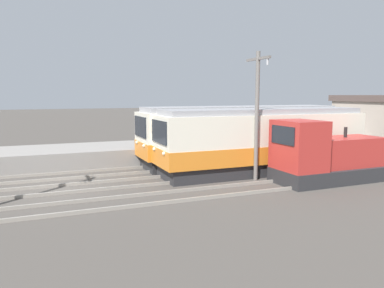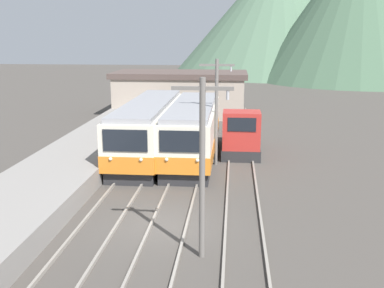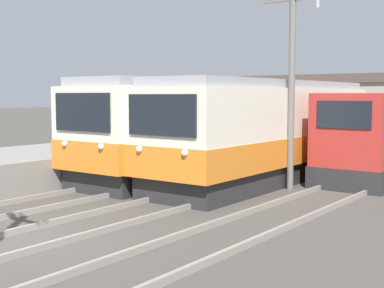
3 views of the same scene
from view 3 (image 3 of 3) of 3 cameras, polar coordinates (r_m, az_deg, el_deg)
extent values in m
plane|color=#47423D|center=(11.28, -19.46, -10.16)|extent=(200.00, 200.00, 0.00)
cube|color=gray|center=(10.54, -16.62, -10.77)|extent=(0.10, 60.00, 0.14)
cube|color=gray|center=(9.38, -10.75, -12.64)|extent=(0.10, 60.00, 0.14)
cube|color=gray|center=(8.43, -3.88, -14.64)|extent=(0.10, 60.00, 0.14)
cube|color=#28282B|center=(20.59, 1.67, -2.00)|extent=(2.58, 12.07, 0.70)
cube|color=silver|center=(20.45, 1.68, 2.46)|extent=(2.80, 12.57, 2.50)
cube|color=orange|center=(20.50, 1.68, 0.22)|extent=(2.84, 12.61, 0.90)
cube|color=black|center=(15.67, -11.65, 3.35)|extent=(2.24, 0.06, 1.10)
sphere|color=silver|center=(16.30, -13.42, 0.03)|extent=(0.18, 0.18, 0.18)
sphere|color=silver|center=(15.16, -9.67, -0.28)|extent=(0.18, 0.18, 0.18)
cube|color=#939399|center=(20.43, 1.70, 6.36)|extent=(2.46, 12.07, 0.28)
cube|color=#28282B|center=(18.85, 8.11, -2.72)|extent=(2.58, 11.07, 0.70)
cube|color=silver|center=(18.70, 8.17, 2.09)|extent=(2.80, 11.53, 2.46)
cube|color=orange|center=(18.76, 8.14, -0.32)|extent=(2.84, 11.57, 0.89)
cube|color=black|center=(13.86, -3.30, 3.10)|extent=(2.24, 0.06, 1.08)
sphere|color=silver|center=(14.42, -5.65, -0.56)|extent=(0.18, 0.18, 0.18)
sphere|color=silver|center=(13.44, -0.78, -0.96)|extent=(0.18, 0.18, 0.18)
cube|color=#939399|center=(18.68, 8.22, 6.29)|extent=(2.46, 11.07, 0.28)
cube|color=#28282B|center=(19.43, 18.64, -2.70)|extent=(2.40, 5.55, 0.70)
cube|color=#B22D28|center=(17.50, 16.87, 1.44)|extent=(2.28, 1.78, 2.30)
cube|color=black|center=(16.63, 15.86, 3.03)|extent=(1.68, 0.04, 0.83)
cube|color=#B22D28|center=(20.17, 19.50, 0.55)|extent=(1.92, 3.68, 1.40)
cylinder|color=black|center=(20.12, 19.58, 3.25)|extent=(0.16, 0.16, 0.50)
cylinder|color=slate|center=(16.81, 10.57, 5.71)|extent=(0.20, 0.20, 6.21)
cylinder|color=#B2B2B7|center=(16.69, 13.27, 14.47)|extent=(0.10, 0.10, 0.30)
cube|color=#AD9E8E|center=(34.05, 16.83, 3.11)|extent=(12.00, 6.00, 3.64)
cube|color=#51423D|center=(34.04, 16.92, 6.59)|extent=(12.60, 6.30, 0.50)
camera|label=1|loc=(9.81, 93.66, 6.95)|focal=35.00mm
camera|label=2|loc=(13.23, -114.23, 18.13)|focal=42.00mm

